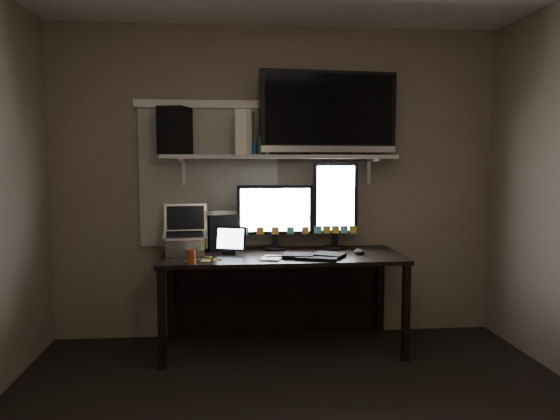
{
  "coord_description": "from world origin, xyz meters",
  "views": [
    {
      "loc": [
        -0.39,
        -2.62,
        1.43
      ],
      "look_at": [
        -0.03,
        1.25,
        1.08
      ],
      "focal_mm": 35.0,
      "sensor_mm": 36.0,
      "label": 1
    }
  ],
  "objects": [
    {
      "name": "notepad",
      "position": [
        -0.09,
        1.24,
        0.74
      ],
      "size": [
        0.2,
        0.23,
        0.01
      ],
      "primitive_type": "cube",
      "rotation": [
        0.0,
        0.0,
        -0.32
      ],
      "color": "white",
      "rests_on": "desk"
    },
    {
      "name": "monitor_landscape",
      "position": [
        -0.03,
        1.65,
        0.99
      ],
      "size": [
        0.6,
        0.07,
        0.53
      ],
      "primitive_type": "cube",
      "rotation": [
        0.0,
        0.0,
        -0.0
      ],
      "color": "black",
      "rests_on": "desk"
    },
    {
      "name": "tv",
      "position": [
        0.39,
        1.64,
        1.81
      ],
      "size": [
        1.1,
        0.3,
        0.65
      ],
      "primitive_type": "cube",
      "rotation": [
        0.0,
        0.0,
        0.09
      ],
      "color": "black",
      "rests_on": "wall_shelf"
    },
    {
      "name": "bottles",
      "position": [
        -0.17,
        1.59,
        1.54
      ],
      "size": [
        0.2,
        0.08,
        0.12
      ],
      "primitive_type": null,
      "rotation": [
        0.0,
        0.0,
        -0.21
      ],
      "color": "#A50F0C",
      "rests_on": "wall_shelf"
    },
    {
      "name": "back_wall",
      "position": [
        0.0,
        1.8,
        1.25
      ],
      "size": [
        3.6,
        0.0,
        3.6
      ],
      "primitive_type": "plane",
      "rotation": [
        1.57,
        0.0,
        0.0
      ],
      "color": "#6D604E",
      "rests_on": "floor"
    },
    {
      "name": "game_console",
      "position": [
        -0.27,
        1.62,
        1.65
      ],
      "size": [
        0.16,
        0.3,
        0.34
      ],
      "primitive_type": "cube",
      "rotation": [
        0.0,
        0.0,
        -0.25
      ],
      "color": "silver",
      "rests_on": "wall_shelf"
    },
    {
      "name": "monitor_portrait",
      "position": [
        0.45,
        1.64,
        1.08
      ],
      "size": [
        0.36,
        0.08,
        0.71
      ],
      "primitive_type": "cube",
      "rotation": [
        0.0,
        0.0,
        -0.04
      ],
      "color": "black",
      "rests_on": "desk"
    },
    {
      "name": "keyboard",
      "position": [
        0.22,
        1.27,
        0.74
      ],
      "size": [
        0.49,
        0.32,
        0.03
      ],
      "primitive_type": "cube",
      "rotation": [
        0.0,
        0.0,
        -0.34
      ],
      "color": "black",
      "rests_on": "desk"
    },
    {
      "name": "desk",
      "position": [
        0.0,
        1.55,
        0.55
      ],
      "size": [
        1.8,
        0.75,
        0.73
      ],
      "color": "black",
      "rests_on": "floor"
    },
    {
      "name": "wall_shelf",
      "position": [
        0.0,
        1.62,
        1.46
      ],
      "size": [
        1.8,
        0.35,
        0.03
      ],
      "primitive_type": "cube",
      "color": "beige",
      "rests_on": "back_wall"
    },
    {
      "name": "speaker",
      "position": [
        -0.8,
        1.64,
        1.66
      ],
      "size": [
        0.26,
        0.29,
        0.36
      ],
      "primitive_type": "cube",
      "rotation": [
        0.0,
        0.0,
        -0.31
      ],
      "color": "black",
      "rests_on": "wall_shelf"
    },
    {
      "name": "laptop",
      "position": [
        -0.73,
        1.5,
        0.91
      ],
      "size": [
        0.35,
        0.29,
        0.37
      ],
      "primitive_type": "cube",
      "rotation": [
        0.0,
        0.0,
        0.09
      ],
      "color": "silver",
      "rests_on": "desk"
    },
    {
      "name": "tablet",
      "position": [
        -0.39,
        1.47,
        0.84
      ],
      "size": [
        0.26,
        0.16,
        0.21
      ],
      "primitive_type": "cube",
      "rotation": [
        0.0,
        0.0,
        -0.28
      ],
      "color": "black",
      "rests_on": "desk"
    },
    {
      "name": "mouse",
      "position": [
        0.58,
        1.37,
        0.75
      ],
      "size": [
        0.1,
        0.13,
        0.04
      ],
      "primitive_type": "ellipsoid",
      "rotation": [
        0.0,
        0.0,
        0.3
      ],
      "color": "black",
      "rests_on": "desk"
    },
    {
      "name": "window_blinds",
      "position": [
        -0.55,
        1.79,
        1.3
      ],
      "size": [
        1.1,
        0.02,
        1.1
      ],
      "primitive_type": "cube",
      "color": "beige",
      "rests_on": "back_wall"
    },
    {
      "name": "sticky_notes",
      "position": [
        -0.53,
        1.29,
        0.73
      ],
      "size": [
        0.32,
        0.27,
        0.0
      ],
      "primitive_type": null,
      "rotation": [
        0.0,
        0.0,
        0.29
      ],
      "color": "gold",
      "rests_on": "desk"
    },
    {
      "name": "cup",
      "position": [
        -0.66,
        1.11,
        0.78
      ],
      "size": [
        0.07,
        0.07,
        0.1
      ],
      "primitive_type": "cylinder",
      "rotation": [
        0.0,
        0.0,
        0.06
      ],
      "color": "maroon",
      "rests_on": "desk"
    },
    {
      "name": "file_sorter",
      "position": [
        -0.45,
        1.65,
        0.88
      ],
      "size": [
        0.26,
        0.18,
        0.3
      ],
      "primitive_type": "cube",
      "rotation": [
        0.0,
        0.0,
        0.34
      ],
      "color": "black",
      "rests_on": "desk"
    }
  ]
}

